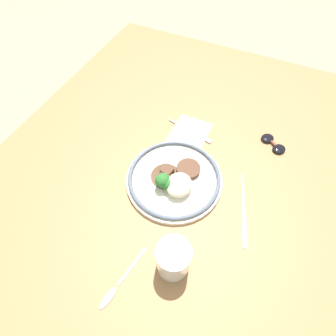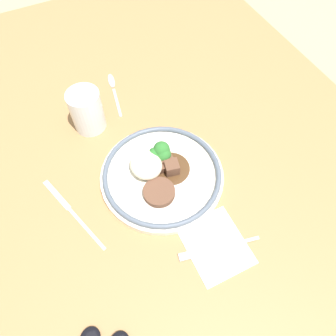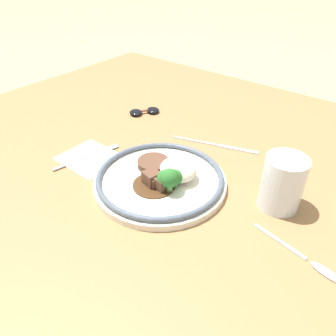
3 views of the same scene
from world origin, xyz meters
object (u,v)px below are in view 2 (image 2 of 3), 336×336
Objects in this scene: knife at (71,211)px; plate at (161,173)px; fork at (211,250)px; juice_glass at (87,112)px; spoon at (113,86)px.

plate is at bearing -109.90° from knife.
fork is (-0.21, -0.02, -0.01)m from plate.
fork is at bearing -175.11° from plate.
plate is 0.21m from fork.
plate is at bearing -73.03° from fork.
juice_glass is 0.16m from spoon.
plate is at bearing -170.61° from spoon.
spoon is (0.33, -0.22, 0.00)m from knife.
knife is (0.01, 0.22, -0.02)m from plate.
knife is at bearing 87.82° from plate.
knife is (0.22, 0.24, -0.00)m from fork.
plate is at bearing -156.82° from juice_glass.
plate is 1.69× the size of spoon.
juice_glass is 0.65× the size of spoon.
spoon is (0.33, -0.01, -0.02)m from plate.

